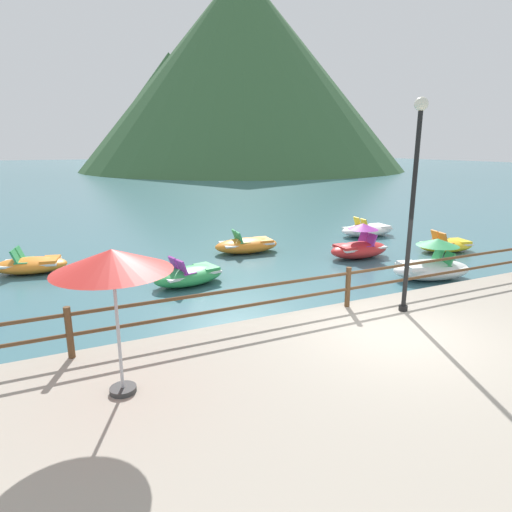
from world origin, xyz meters
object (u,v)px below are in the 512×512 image
at_px(pedal_boat_4, 189,275).
at_px(pedal_boat_5, 446,245).
at_px(lamp_post, 414,189).
at_px(pedal_boat_0, 31,265).
at_px(pedal_boat_7, 367,230).
at_px(pedal_boat_1, 359,246).
at_px(pedal_boat_3, 432,265).
at_px(beach_umbrella, 112,263).
at_px(pedal_boat_2, 247,245).

xyz_separation_m(pedal_boat_4, pedal_boat_5, (10.38, -0.21, -0.03)).
distance_m(lamp_post, pedal_boat_0, 11.94).
bearing_deg(pedal_boat_7, pedal_boat_1, -133.05).
relative_size(pedal_boat_1, pedal_boat_3, 0.88).
distance_m(lamp_post, beach_umbrella, 6.39).
bearing_deg(pedal_boat_4, pedal_boat_7, 20.34).
bearing_deg(lamp_post, pedal_boat_3, 35.33).
xyz_separation_m(pedal_boat_2, pedal_boat_7, (6.34, 0.59, -0.02)).
relative_size(pedal_boat_2, pedal_boat_7, 0.98).
xyz_separation_m(pedal_boat_1, pedal_boat_2, (-3.48, 2.47, -0.12)).
bearing_deg(pedal_boat_4, beach_umbrella, -115.20).
distance_m(pedal_boat_5, pedal_boat_7, 3.84).
relative_size(lamp_post, pedal_boat_5, 1.90).
height_order(pedal_boat_0, pedal_boat_5, pedal_boat_0).
relative_size(beach_umbrella, pedal_boat_7, 0.84).
xyz_separation_m(pedal_boat_0, pedal_boat_2, (7.53, -0.45, 0.03)).
relative_size(lamp_post, pedal_boat_2, 1.77).
distance_m(beach_umbrella, pedal_boat_7, 15.66).
xyz_separation_m(pedal_boat_5, pedal_boat_7, (-0.85, 3.74, 0.03)).
relative_size(pedal_boat_0, pedal_boat_2, 0.94).
height_order(pedal_boat_3, pedal_boat_7, pedal_boat_3).
bearing_deg(pedal_boat_3, pedal_boat_7, 67.97).
xyz_separation_m(beach_umbrella, pedal_boat_5, (13.16, 5.70, -2.19)).
bearing_deg(lamp_post, pedal_boat_5, 35.64).
bearing_deg(pedal_boat_3, pedal_boat_2, 124.56).
bearing_deg(pedal_boat_5, pedal_boat_0, 166.26).
bearing_deg(pedal_boat_5, pedal_boat_7, 102.80).
distance_m(pedal_boat_0, pedal_boat_1, 11.39).
height_order(pedal_boat_0, pedal_boat_2, pedal_boat_2).
bearing_deg(pedal_boat_4, pedal_boat_0, 142.05).
relative_size(beach_umbrella, pedal_boat_5, 0.92).
bearing_deg(pedal_boat_3, pedal_boat_5, 35.95).
xyz_separation_m(lamp_post, pedal_boat_1, (3.14, 5.59, -2.72)).
bearing_deg(pedal_boat_1, pedal_boat_3, -83.32).
relative_size(pedal_boat_2, pedal_boat_5, 1.07).
xyz_separation_m(pedal_boat_0, pedal_boat_4, (4.35, -3.39, 0.02)).
bearing_deg(pedal_boat_7, pedal_boat_2, -174.67).
distance_m(pedal_boat_2, pedal_boat_7, 6.37).
relative_size(lamp_post, pedal_boat_1, 1.92).
bearing_deg(pedal_boat_4, pedal_boat_1, 4.02).
bearing_deg(pedal_boat_1, beach_umbrella, -145.97).
height_order(lamp_post, pedal_boat_3, lamp_post).
bearing_deg(pedal_boat_0, pedal_boat_4, -37.95).
bearing_deg(pedal_boat_5, beach_umbrella, -156.58).
height_order(beach_umbrella, pedal_boat_4, beach_umbrella).
distance_m(lamp_post, pedal_boat_4, 6.84).
bearing_deg(pedal_boat_1, pedal_boat_4, -175.98).
bearing_deg(pedal_boat_3, lamp_post, -144.67).
distance_m(lamp_post, pedal_boat_1, 6.97).
bearing_deg(pedal_boat_1, pedal_boat_2, 144.61).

